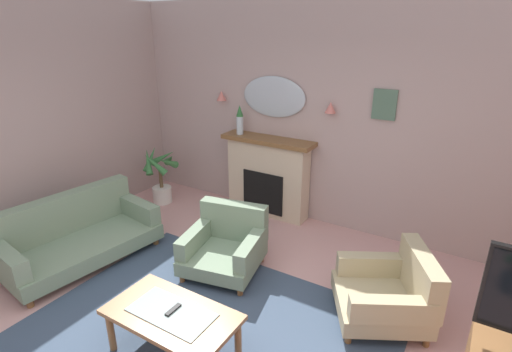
# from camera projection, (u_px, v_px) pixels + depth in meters

# --- Properties ---
(wall_back) EXTENTS (6.92, 0.10, 2.97)m
(wall_back) POSITION_uv_depth(u_px,v_px,m) (326.00, 118.00, 5.20)
(wall_back) COLOR #B29993
(wall_back) RESTS_ON ground
(patterned_rug) EXTENTS (3.20, 2.40, 0.01)m
(patterned_rug) POSITION_uv_depth(u_px,v_px,m) (205.00, 333.00, 3.60)
(patterned_rug) COLOR #38475B
(patterned_rug) RESTS_ON ground
(fireplace) EXTENTS (1.36, 0.36, 1.16)m
(fireplace) POSITION_uv_depth(u_px,v_px,m) (268.00, 177.00, 5.71)
(fireplace) COLOR beige
(fireplace) RESTS_ON ground
(mantel_vase_centre) EXTENTS (0.10, 0.10, 0.42)m
(mantel_vase_centre) POSITION_uv_depth(u_px,v_px,m) (240.00, 120.00, 5.62)
(mantel_vase_centre) COLOR silver
(mantel_vase_centre) RESTS_ON fireplace
(wall_mirror) EXTENTS (0.96, 0.06, 0.56)m
(wall_mirror) POSITION_uv_depth(u_px,v_px,m) (274.00, 97.00, 5.42)
(wall_mirror) COLOR #B2BCC6
(wall_sconce_left) EXTENTS (0.14, 0.14, 0.14)m
(wall_sconce_left) POSITION_uv_depth(u_px,v_px,m) (221.00, 96.00, 5.81)
(wall_sconce_left) COLOR #D17066
(wall_sconce_right) EXTENTS (0.14, 0.14, 0.14)m
(wall_sconce_right) POSITION_uv_depth(u_px,v_px,m) (330.00, 107.00, 4.98)
(wall_sconce_right) COLOR #D17066
(framed_picture) EXTENTS (0.28, 0.03, 0.36)m
(framed_picture) POSITION_uv_depth(u_px,v_px,m) (385.00, 105.00, 4.68)
(framed_picture) COLOR #4C6B56
(coffee_table) EXTENTS (1.10, 0.60, 0.45)m
(coffee_table) POSITION_uv_depth(u_px,v_px,m) (172.00, 318.00, 3.24)
(coffee_table) COLOR brown
(coffee_table) RESTS_ON ground
(tv_remote) EXTENTS (0.04, 0.16, 0.02)m
(tv_remote) POSITION_uv_depth(u_px,v_px,m) (173.00, 310.00, 3.23)
(tv_remote) COLOR black
(tv_remote) RESTS_ON coffee_table
(floral_couch) EXTENTS (1.08, 1.81, 0.76)m
(floral_couch) POSITION_uv_depth(u_px,v_px,m) (77.00, 235.00, 4.66)
(floral_couch) COLOR gray
(floral_couch) RESTS_ON ground
(armchair_near_fireplace) EXTENTS (1.10, 1.10, 0.71)m
(armchair_near_fireplace) POSITION_uv_depth(u_px,v_px,m) (391.00, 292.00, 3.69)
(armchair_near_fireplace) COLOR tan
(armchair_near_fireplace) RESTS_ON ground
(armchair_beside_couch) EXTENTS (0.95, 0.97, 0.71)m
(armchair_beside_couch) POSITION_uv_depth(u_px,v_px,m) (226.00, 244.00, 4.49)
(armchair_beside_couch) COLOR gray
(armchair_beside_couch) RESTS_ON ground
(potted_plant_corner_palm) EXTENTS (0.57, 0.57, 0.89)m
(potted_plant_corner_palm) POSITION_uv_depth(u_px,v_px,m) (160.00, 175.00, 6.12)
(potted_plant_corner_palm) COLOR silver
(potted_plant_corner_palm) RESTS_ON ground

